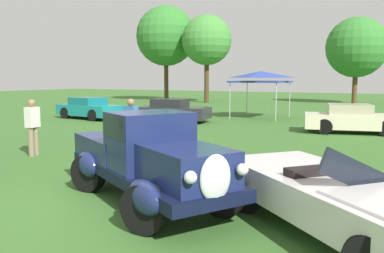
{
  "coord_description": "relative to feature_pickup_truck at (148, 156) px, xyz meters",
  "views": [
    {
      "loc": [
        4.78,
        -5.76,
        2.31
      ],
      "look_at": [
        0.23,
        2.52,
        1.17
      ],
      "focal_mm": 37.81,
      "sensor_mm": 36.0,
      "label": 1
    }
  ],
  "objects": [
    {
      "name": "treeline_mid_left",
      "position": [
        -13.06,
        28.36,
        4.95
      ],
      "size": [
        4.69,
        4.69,
        8.2
      ],
      "color": "#47331E",
      "rests_on": "ground_plane"
    },
    {
      "name": "canopy_tent_left_field",
      "position": [
        -3.56,
        16.45,
        1.55
      ],
      "size": [
        2.99,
        2.99,
        2.71
      ],
      "color": "#B7B7BC",
      "rests_on": "ground_plane"
    },
    {
      "name": "spectator_near_truck",
      "position": [
        -5.63,
        2.11,
        0.04
      ],
      "size": [
        0.29,
        0.43,
        1.69
      ],
      "color": "#7F7056",
      "rests_on": "ground_plane"
    },
    {
      "name": "spectator_between_cars",
      "position": [
        -3.28,
        3.8,
        0.04
      ],
      "size": [
        0.41,
        0.25,
        1.69
      ],
      "color": "#9E998E",
      "rests_on": "ground_plane"
    },
    {
      "name": "neighbor_convertible",
      "position": [
        3.49,
        -0.08,
        -0.29
      ],
      "size": [
        4.62,
        4.33,
        1.4
      ],
      "color": "silver",
      "rests_on": "ground_plane"
    },
    {
      "name": "treeline_far_left",
      "position": [
        -18.21,
        29.36,
        5.68
      ],
      "size": [
        6.05,
        6.05,
        9.59
      ],
      "color": "#47331E",
      "rests_on": "ground_plane"
    },
    {
      "name": "show_car_charcoal",
      "position": [
        -6.94,
        12.13,
        -0.27
      ],
      "size": [
        4.08,
        2.27,
        1.22
      ],
      "color": "#28282D",
      "rests_on": "ground_plane"
    },
    {
      "name": "show_car_teal",
      "position": [
        -11.98,
        11.3,
        -0.27
      ],
      "size": [
        4.26,
        2.23,
        1.22
      ],
      "color": "teal",
      "rests_on": "ground_plane"
    },
    {
      "name": "ground_plane",
      "position": [
        -0.53,
        -0.28,
        -0.87
      ],
      "size": [
        120.0,
        120.0,
        0.0
      ],
      "primitive_type": "plane",
      "color": "#386628"
    },
    {
      "name": "treeline_center",
      "position": [
        -0.52,
        33.48,
        4.18
      ],
      "size": [
        5.42,
        5.42,
        7.77
      ],
      "color": "brown",
      "rests_on": "ground_plane"
    },
    {
      "name": "feature_pickup_truck",
      "position": [
        0.0,
        0.0,
        0.0
      ],
      "size": [
        4.63,
        3.46,
        1.7
      ],
      "color": "black",
      "rests_on": "ground_plane"
    },
    {
      "name": "show_car_cream",
      "position": [
        2.02,
        12.05,
        -0.27
      ],
      "size": [
        4.21,
        2.59,
        1.22
      ],
      "color": "beige",
      "rests_on": "ground_plane"
    }
  ]
}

